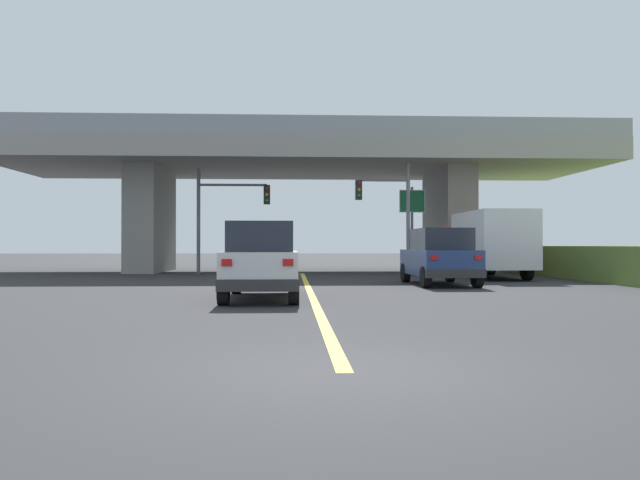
# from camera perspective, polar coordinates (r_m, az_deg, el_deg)

# --- Properties ---
(ground) EXTENTS (160.00, 160.00, 0.00)m
(ground) POSITION_cam_1_polar(r_m,az_deg,el_deg) (35.21, -1.68, -2.80)
(ground) COLOR #2B2B2D
(overpass_bridge) EXTENTS (31.70, 10.40, 7.55)m
(overpass_bridge) POSITION_cam_1_polar(r_m,az_deg,el_deg) (35.40, -1.68, 5.93)
(overpass_bridge) COLOR gray
(overpass_bridge) RESTS_ON ground
(lane_divider_stripe) EXTENTS (0.20, 25.26, 0.01)m
(lane_divider_stripe) POSITION_cam_1_polar(r_m,az_deg,el_deg) (19.80, -0.90, -4.59)
(lane_divider_stripe) COLOR yellow
(lane_divider_stripe) RESTS_ON ground
(suv_lead) EXTENTS (1.93, 4.81, 2.02)m
(suv_lead) POSITION_cam_1_polar(r_m,az_deg,el_deg) (17.05, -5.19, -1.85)
(suv_lead) COLOR silver
(suv_lead) RESTS_ON ground
(suv_crossing) EXTENTS (2.08, 4.62, 2.02)m
(suv_crossing) POSITION_cam_1_polar(r_m,az_deg,el_deg) (23.38, 10.57, -1.47)
(suv_crossing) COLOR navy
(suv_crossing) RESTS_ON ground
(box_truck) EXTENTS (2.33, 7.04, 2.86)m
(box_truck) POSITION_cam_1_polar(r_m,az_deg,el_deg) (29.05, 14.65, -0.25)
(box_truck) COLOR red
(box_truck) RESTS_ON ground
(traffic_signal_nearside) EXTENTS (2.68, 0.36, 5.43)m
(traffic_signal_nearside) POSITION_cam_1_polar(r_m,az_deg,el_deg) (31.50, 6.26, 3.05)
(traffic_signal_nearside) COLOR slate
(traffic_signal_nearside) RESTS_ON ground
(traffic_signal_farside) EXTENTS (3.63, 0.36, 5.24)m
(traffic_signal_farside) POSITION_cam_1_polar(r_m,az_deg,el_deg) (32.25, -8.50, 2.86)
(traffic_signal_farside) COLOR #56595E
(traffic_signal_farside) RESTS_ON ground
(highway_sign) EXTENTS (1.36, 0.17, 4.51)m
(highway_sign) POSITION_cam_1_polar(r_m,az_deg,el_deg) (34.15, 8.19, 2.60)
(highway_sign) COLOR slate
(highway_sign) RESTS_ON ground
(semi_truck_distant) EXTENTS (2.33, 6.97, 2.85)m
(semi_truck_distant) POSITION_cam_1_polar(r_m,az_deg,el_deg) (57.34, -4.07, -0.38)
(semi_truck_distant) COLOR navy
(semi_truck_distant) RESTS_ON ground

